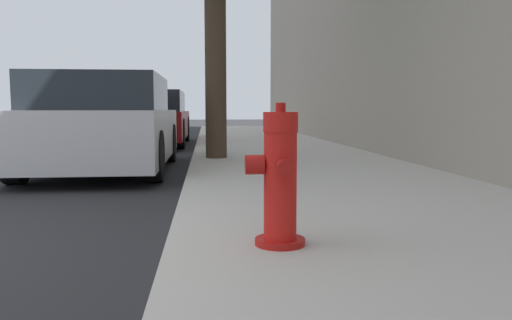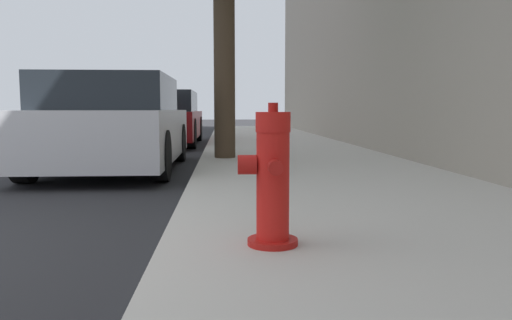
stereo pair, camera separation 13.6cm
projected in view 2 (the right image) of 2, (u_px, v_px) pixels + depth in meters
The scene contains 4 objects.
sidewalk_slab at pixel (438, 256), 2.79m from camera, with size 3.13×40.00×0.12m.
fire_hydrant at pixel (272, 181), 2.76m from camera, with size 0.34×0.35×0.79m.
parked_car_near at pixel (114, 125), 7.05m from camera, with size 1.80×3.83×1.33m.
parked_car_mid at pixel (161, 119), 12.25m from camera, with size 1.85×4.49×1.30m.
Camera 2 is at (2.50, -2.65, 0.87)m, focal length 35.00 mm.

